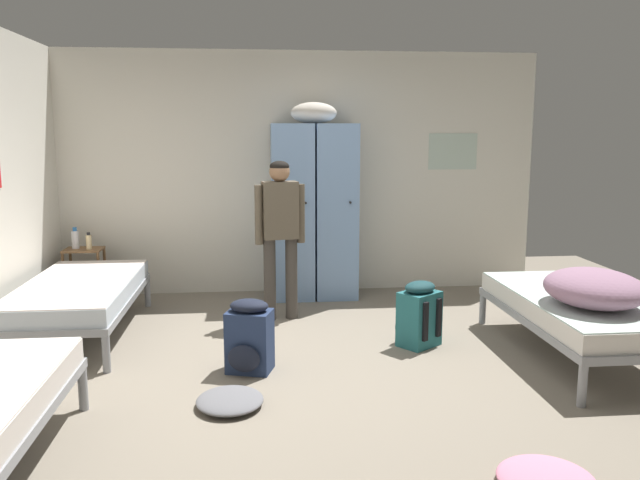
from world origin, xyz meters
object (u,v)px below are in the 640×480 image
Objects in this scene: bedding_heap at (594,288)px; person_traveler at (280,225)px; backpack_navy at (249,338)px; backpack_teal at (418,315)px; clothes_pile_grey at (230,400)px; lotion_bottle at (89,242)px; locker_bank at (314,208)px; shelf_unit at (85,270)px; clothes_pile_pink at (546,479)px; bed_right at (576,309)px; water_bottle at (75,239)px; bed_left_rear at (79,293)px.

bedding_heap is 0.53× the size of person_traveler.
person_traveler is at bearing 77.90° from backpack_navy.
clothes_pile_grey is (-1.52, -1.06, -0.22)m from backpack_teal.
person_traveler is 2.11m from lotion_bottle.
person_traveler is (-0.39, -0.83, -0.06)m from locker_bank.
shelf_unit is at bearing 150.96° from bedding_heap.
lotion_bottle is 0.36× the size of clothes_pile_pink.
bedding_heap is 1.45× the size of backpack_teal.
backpack_teal reaches higher than bed_right.
water_bottle is at bearing 158.20° from lotion_bottle.
backpack_navy is at bearing -50.24° from water_bottle.
shelf_unit is 1.04× the size of backpack_navy.
clothes_pile_pink is (0.81, -3.90, -0.93)m from locker_bank.
bed_right is at bearing 83.57° from bedding_heap.
backpack_teal is at bearing 162.30° from bed_right.
backpack_navy is (1.66, -2.11, -0.39)m from lotion_bottle.
shelf_unit is 2.56× the size of water_bottle.
locker_bank is at bearing 28.37° from bed_left_rear.
person_traveler is 3.41m from clothes_pile_pink.
bed_right is at bearing 1.75° from backpack_navy.
water_bottle reaches higher than shelf_unit.
clothes_pile_grey is at bearing -58.84° from water_bottle.
lotion_bottle reaches higher than backpack_navy.
shelf_unit reaches higher than backpack_navy.
shelf_unit is at bearing 157.97° from person_traveler.
bed_left_rear is at bearing 163.13° from bedding_heap.
bed_left_rear is at bearing -169.20° from person_traveler.
shelf_unit is at bearing 150.26° from lotion_bottle.
clothes_pile_pink is (-1.04, -1.52, -0.59)m from bedding_heap.
bed_right is 2.57m from backpack_navy.
clothes_pile_pink is (-1.08, -1.82, -0.34)m from bed_right.
shelf_unit is at bearing 128.74° from backpack_navy.
bedding_heap is at bearing -52.02° from locker_bank.
lotion_bottle is (-0.18, 1.11, 0.27)m from bed_left_rear.
locker_bank is 2.59× the size of bedding_heap.
bedding_heap is 4.95m from water_bottle.
clothes_pile_grey is (-2.69, -0.69, -0.34)m from bed_right.
person_traveler is at bearing 145.40° from bedding_heap.
backpack_teal is at bearing -38.53° from person_traveler.
bedding_heap is at bearing 55.56° from clothes_pile_pink.
shelf_unit is 0.71× the size of bedding_heap.
bed_right is at bearing -12.83° from bed_left_rear.
lotion_bottle is (-2.33, -0.05, -0.32)m from locker_bank.
backpack_navy is at bearing 130.65° from clothes_pile_pink.
locker_bank is 1.38× the size of person_traveler.
bedding_heap is 2.75m from clothes_pile_grey.
shelf_unit is 1.16× the size of clothes_pile_pink.
water_bottle is 2.85m from backpack_navy.
lotion_bottle is 3.49m from backpack_teal.
shelf_unit is 0.30× the size of bed_left_rear.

